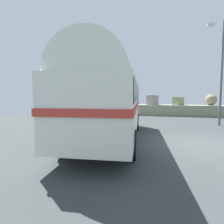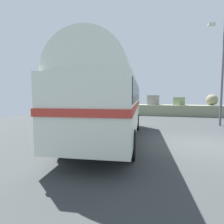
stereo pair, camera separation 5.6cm
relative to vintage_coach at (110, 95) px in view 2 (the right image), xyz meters
The scene contains 4 objects.
ground 4.41m from the vintage_coach, ahead, with size 32.00×26.00×0.02m.
breakwater 12.55m from the vintage_coach, 72.12° to the left, with size 31.36×1.88×2.18m.
vintage_coach is the anchor object (origin of this frame).
lamp_post 8.56m from the vintage_coach, 44.90° to the left, with size 0.98×0.63×6.96m.
Camera 2 is at (-1.53, -8.18, 2.03)m, focal length 29.83 mm.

